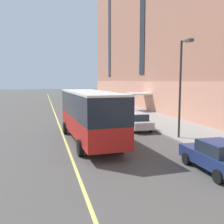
{
  "coord_description": "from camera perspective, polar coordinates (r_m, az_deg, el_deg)",
  "views": [
    {
      "loc": [
        -2.82,
        -18.43,
        4.47
      ],
      "look_at": [
        2.91,
        3.28,
        1.8
      ],
      "focal_mm": 42.0,
      "sensor_mm": 36.0,
      "label": 1
    }
  ],
  "objects": [
    {
      "name": "lane_centerline",
      "position": [
        21.94,
        -10.58,
        -5.08
      ],
      "size": [
        0.16,
        140.0,
        0.01
      ],
      "primitive_type": "cube",
      "color": "#E0D66B",
      "rests_on": "ground"
    },
    {
      "name": "parked_car_navy_0",
      "position": [
        14.0,
        21.9,
        -8.99
      ],
      "size": [
        1.95,
        4.4,
        1.56
      ],
      "color": "navy",
      "rests_on": "ground"
    },
    {
      "name": "street_lamp",
      "position": [
        20.32,
        14.98,
        6.87
      ],
      "size": [
        0.36,
        1.48,
        7.29
      ],
      "color": "#2D2D30",
      "rests_on": "sidewalk"
    },
    {
      "name": "parked_car_darkgray_3",
      "position": [
        47.71,
        -4.61,
        2.33
      ],
      "size": [
        1.97,
        4.57,
        1.56
      ],
      "color": "#4C4C51",
      "rests_on": "ground"
    },
    {
      "name": "parked_car_silver_1",
      "position": [
        24.15,
        5.36,
        -2.03
      ],
      "size": [
        2.0,
        4.56,
        1.56
      ],
      "color": "#B7B7BC",
      "rests_on": "ground"
    },
    {
      "name": "sidewalk",
      "position": [
        25.11,
        14.91,
        -3.53
      ],
      "size": [
        5.74,
        160.0,
        0.15
      ],
      "primitive_type": "cube",
      "color": "gray",
      "rests_on": "ground"
    },
    {
      "name": "ground_plane",
      "position": [
        19.17,
        -5.95,
        -6.74
      ],
      "size": [
        260.0,
        260.0,
        0.0
      ],
      "primitive_type": "plane",
      "color": "#4C4947"
    },
    {
      "name": "city_bus",
      "position": [
        18.93,
        -4.93,
        -0.28
      ],
      "size": [
        3.25,
        10.85,
        3.73
      ],
      "color": "red",
      "rests_on": "ground"
    },
    {
      "name": "parked_car_red_2",
      "position": [
        41.1,
        -3.23,
        1.63
      ],
      "size": [
        2.11,
        4.85,
        1.56
      ],
      "color": "#B21E19",
      "rests_on": "ground"
    }
  ]
}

